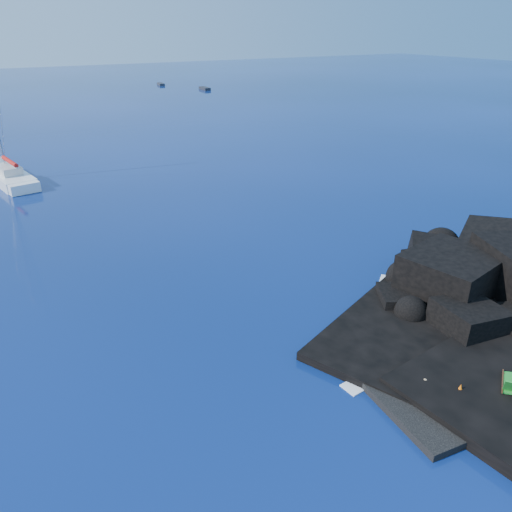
{
  "coord_description": "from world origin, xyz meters",
  "views": [
    {
      "loc": [
        -12.52,
        -10.4,
        14.83
      ],
      "look_at": [
        1.27,
        13.28,
        2.0
      ],
      "focal_mm": 35.0,
      "sensor_mm": 36.0,
      "label": 1
    }
  ],
  "objects_px": {
    "distant_boat_b": "(205,90)",
    "distant_boat_a": "(161,85)",
    "sunbather": "(423,388)",
    "marker_cone": "(460,389)",
    "deck_chair": "(512,379)",
    "sailboat": "(10,182)"
  },
  "relations": [
    {
      "from": "deck_chair",
      "to": "marker_cone",
      "type": "relative_size",
      "value": 3.4
    },
    {
      "from": "sailboat",
      "to": "distant_boat_b",
      "type": "height_order",
      "value": "sailboat"
    },
    {
      "from": "deck_chair",
      "to": "distant_boat_a",
      "type": "distance_m",
      "value": 125.75
    },
    {
      "from": "sailboat",
      "to": "sunbather",
      "type": "xyz_separation_m",
      "value": [
        11.73,
        -44.61,
        0.53
      ]
    },
    {
      "from": "sailboat",
      "to": "marker_cone",
      "type": "height_order",
      "value": "sailboat"
    },
    {
      "from": "deck_chair",
      "to": "sunbather",
      "type": "relative_size",
      "value": 0.97
    },
    {
      "from": "sailboat",
      "to": "marker_cone",
      "type": "xyz_separation_m",
      "value": [
        12.96,
        -45.53,
        0.61
      ]
    },
    {
      "from": "sunbather",
      "to": "distant_boat_b",
      "type": "height_order",
      "value": "sunbather"
    },
    {
      "from": "marker_cone",
      "to": "distant_boat_a",
      "type": "xyz_separation_m",
      "value": [
        31.55,
        121.33,
        -0.61
      ]
    },
    {
      "from": "sunbather",
      "to": "marker_cone",
      "type": "height_order",
      "value": "marker_cone"
    },
    {
      "from": "deck_chair",
      "to": "marker_cone",
      "type": "xyz_separation_m",
      "value": [
        -2.09,
        0.91,
        -0.35
      ]
    },
    {
      "from": "distant_boat_a",
      "to": "distant_boat_b",
      "type": "bearing_deg",
      "value": -60.21
    },
    {
      "from": "distant_boat_a",
      "to": "distant_boat_b",
      "type": "relative_size",
      "value": 0.89
    },
    {
      "from": "distant_boat_a",
      "to": "deck_chair",
      "type": "bearing_deg",
      "value": -95.16
    },
    {
      "from": "marker_cone",
      "to": "distant_boat_a",
      "type": "height_order",
      "value": "marker_cone"
    },
    {
      "from": "distant_boat_a",
      "to": "sailboat",
      "type": "bearing_deg",
      "value": -112.03
    },
    {
      "from": "sunbather",
      "to": "deck_chair",
      "type": "bearing_deg",
      "value": -62.2
    },
    {
      "from": "deck_chair",
      "to": "distant_boat_a",
      "type": "xyz_separation_m",
      "value": [
        29.46,
        122.25,
        -0.96
      ]
    },
    {
      "from": "sunbather",
      "to": "sailboat",
      "type": "bearing_deg",
      "value": 71.5
    },
    {
      "from": "distant_boat_b",
      "to": "distant_boat_a",
      "type": "bearing_deg",
      "value": 115.56
    },
    {
      "from": "distant_boat_b",
      "to": "sunbather",
      "type": "bearing_deg",
      "value": -105.9
    },
    {
      "from": "deck_chair",
      "to": "distant_boat_b",
      "type": "distance_m",
      "value": 113.09
    }
  ]
}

